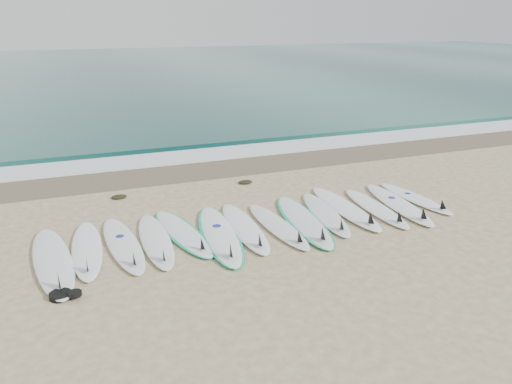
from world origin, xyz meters
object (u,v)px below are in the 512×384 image
object	(u,v)px
surfboard_7	(279,226)
surfboard_13	(416,198)
surfboard_0	(53,262)
leash_coil	(64,295)

from	to	relation	value
surfboard_7	surfboard_13	distance (m)	3.51
surfboard_0	leash_coil	bearing A→B (deg)	-88.65
surfboard_7	surfboard_13	bearing A→B (deg)	2.87
surfboard_7	leash_coil	size ratio (longest dim) A/B	5.41
surfboard_0	leash_coil	size ratio (longest dim) A/B	6.39
surfboard_13	surfboard_0	bearing A→B (deg)	179.29
surfboard_13	leash_coil	distance (m)	7.59
leash_coil	surfboard_13	bearing A→B (deg)	11.42
surfboard_7	leash_coil	distance (m)	4.11
surfboard_7	surfboard_13	world-z (taller)	surfboard_7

